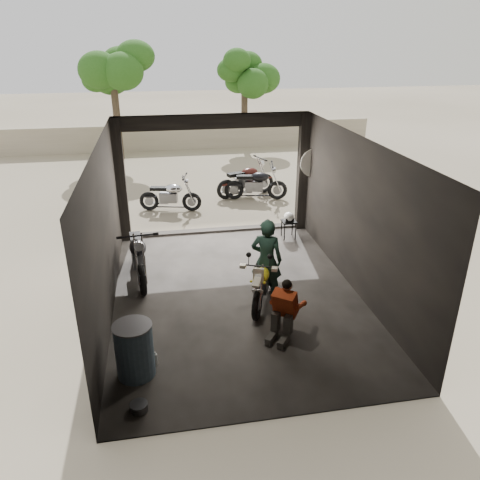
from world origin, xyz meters
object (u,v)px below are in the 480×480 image
object	(u,v)px
outside_bike_c	(256,182)
stool	(289,223)
mechanic	(282,313)
sign_post	(314,177)
main_bike	(263,279)
left_bike	(138,252)
helmet	(289,217)
outside_bike_b	(246,178)
rider	(267,260)
outside_bike_a	(170,193)
oil_drum	(134,351)

from	to	relation	value
outside_bike_c	stool	xyz separation A→B (m)	(0.19, -3.32, -0.18)
mechanic	sign_post	distance (m)	5.28
main_bike	mechanic	bearing A→B (deg)	-64.36
left_bike	helmet	world-z (taller)	left_bike
helmet	sign_post	xyz separation A→B (m)	(0.76, 0.44, 0.92)
helmet	main_bike	bearing A→B (deg)	-96.60
left_bike	outside_bike_b	xyz separation A→B (m)	(3.43, 5.33, -0.01)
left_bike	rider	bearing A→B (deg)	-33.70
sign_post	outside_bike_a	bearing A→B (deg)	169.37
outside_bike_a	outside_bike_c	world-z (taller)	outside_bike_c
outside_bike_a	outside_bike_b	xyz separation A→B (m)	(2.56, 1.03, 0.07)
main_bike	outside_bike_a	xyz separation A→B (m)	(-1.59, 5.81, 0.02)
outside_bike_c	oil_drum	bearing A→B (deg)	166.83
outside_bike_b	helmet	xyz separation A→B (m)	(0.42, -3.80, -0.00)
outside_bike_c	rider	size ratio (longest dim) A/B	1.04
outside_bike_a	mechanic	xyz separation A→B (m)	(1.66, -7.06, -0.03)
main_bike	rider	xyz separation A→B (m)	(0.11, 0.18, 0.32)
outside_bike_c	rider	bearing A→B (deg)	-179.12
stool	sign_post	size ratio (longest dim) A/B	0.22
outside_bike_b	sign_post	size ratio (longest dim) A/B	0.81
outside_bike_a	outside_bike_c	xyz separation A→B (m)	(2.81, 0.60, 0.04)
rider	mechanic	size ratio (longest dim) A/B	1.63
outside_bike_a	outside_bike_c	bearing A→B (deg)	-65.09
mechanic	helmet	xyz separation A→B (m)	(1.32, 4.30, 0.10)
helmet	sign_post	size ratio (longest dim) A/B	0.12
outside_bike_c	stool	distance (m)	3.33
left_bike	outside_bike_b	world-z (taller)	left_bike
left_bike	stool	world-z (taller)	left_bike
mechanic	oil_drum	bearing A→B (deg)	-131.00
main_bike	helmet	xyz separation A→B (m)	(1.39, 3.05, 0.08)
main_bike	outside_bike_b	bearing A→B (deg)	104.24
outside_bike_b	oil_drum	bearing A→B (deg)	140.32
rider	sign_post	size ratio (longest dim) A/B	0.75
left_bike	helmet	size ratio (longest dim) A/B	6.69
sign_post	main_bike	bearing A→B (deg)	-100.47
mechanic	left_bike	bearing A→B (deg)	169.10
stool	helmet	distance (m)	0.21
rider	outside_bike_b	bearing A→B (deg)	-74.95
main_bike	helmet	world-z (taller)	main_bike
stool	helmet	world-z (taller)	helmet
left_bike	mechanic	world-z (taller)	left_bike
main_bike	sign_post	world-z (taller)	sign_post
helmet	sign_post	world-z (taller)	sign_post
outside_bike_a	stool	bearing A→B (deg)	-119.39
outside_bike_a	oil_drum	world-z (taller)	outside_bike_a
outside_bike_c	mechanic	size ratio (longest dim) A/B	1.69
outside_bike_a	helmet	bearing A→B (deg)	-120.02
rider	oil_drum	world-z (taller)	rider
main_bike	outside_bike_c	xyz separation A→B (m)	(1.22, 6.41, 0.07)
outside_bike_a	outside_bike_b	distance (m)	2.76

